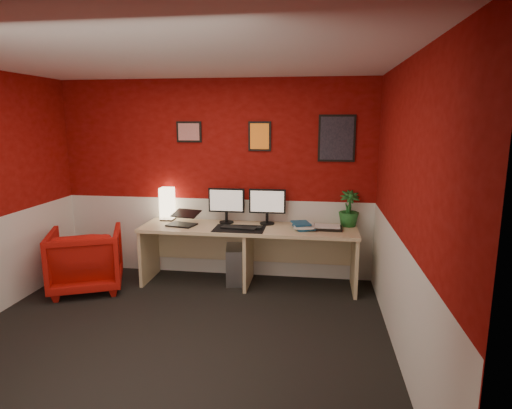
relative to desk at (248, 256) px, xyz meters
The scene contains 25 objects.
ground 1.53m from the desk, 108.72° to the right, with size 4.00×3.50×0.01m, color black.
ceiling 2.60m from the desk, 108.72° to the right, with size 4.00×3.50×0.01m, color white.
wall_back 1.06m from the desk, 144.07° to the left, with size 4.00×0.01×2.50m, color maroon.
wall_front 3.31m from the desk, 98.58° to the right, with size 4.00×0.01×2.50m, color maroon.
wall_right 2.25m from the desk, 42.67° to the right, with size 0.01×3.50×2.50m, color maroon.
wainscot_back 0.60m from the desk, 144.47° to the left, with size 4.00×0.01×1.00m, color silver.
wainscot_right 2.07m from the desk, 42.77° to the right, with size 0.01×3.50×1.00m, color silver.
desk is the anchor object (origin of this frame).
shoji_lamp 1.24m from the desk, 168.40° to the left, with size 0.16×0.16×0.40m, color #FFE5B2.
laptop 0.95m from the desk, behind, with size 0.33×0.23×0.22m, color black.
monitor_left 0.74m from the desk, 149.94° to the left, with size 0.45×0.06×0.58m, color black.
monitor_right 0.71m from the desk, 41.49° to the left, with size 0.45×0.06×0.58m, color black.
desk_mat 0.39m from the desk, 129.74° to the right, with size 0.60×0.38×0.01m, color black.
keyboard 0.41m from the desk, 132.16° to the right, with size 0.42×0.14×0.02m, color black.
mouse 0.43m from the desk, 35.50° to the right, with size 0.06×0.10×0.03m, color black.
book_bottom 0.68m from the desk, ahead, with size 0.22×0.29×0.03m, color #1B537C.
book_middle 0.68m from the desk, ahead, with size 0.24×0.33×0.02m, color silver.
book_top 0.69m from the desk, ahead, with size 0.20×0.26×0.02m, color #1B537C.
zen_tray 1.01m from the desk, ahead, with size 0.35×0.25×0.03m, color black.
potted_plant 1.35m from the desk, 10.39° to the left, with size 0.24×0.24×0.43m, color #19591E.
pc_tower 0.25m from the desk, 156.97° to the left, with size 0.20×0.45×0.45m, color #99999E.
armchair 1.94m from the desk, 168.09° to the right, with size 0.79×0.81×0.74m, color #BC1007.
art_left 1.72m from the desk, 157.62° to the left, with size 0.32×0.02×0.26m, color red.
art_center 1.48m from the desk, 74.13° to the left, with size 0.28×0.02×0.36m, color orange.
art_right 1.78m from the desk, 17.82° to the left, with size 0.44×0.02×0.56m, color black.
Camera 1 is at (1.27, -3.50, 1.99)m, focal length 29.88 mm.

